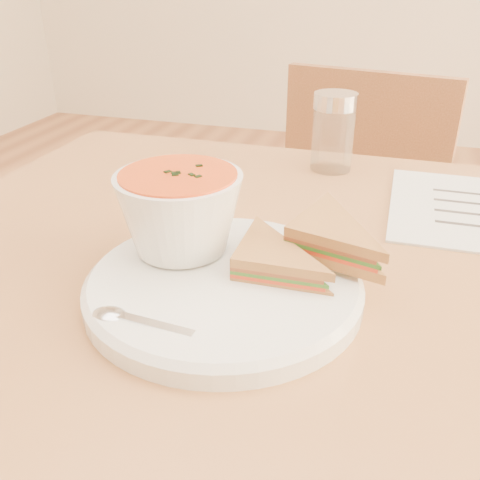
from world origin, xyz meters
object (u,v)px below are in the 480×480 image
(chair_far, at_px, (329,281))
(condiment_shaker, at_px, (333,132))
(plate, at_px, (224,287))
(soup_bowl, at_px, (180,216))

(chair_far, relative_size, condiment_shaker, 7.26)
(plate, height_order, soup_bowl, soup_bowl)
(soup_bowl, bearing_deg, plate, -31.87)
(condiment_shaker, bearing_deg, chair_far, 92.68)
(plate, bearing_deg, soup_bowl, 148.13)
(plate, height_order, condiment_shaker, condiment_shaker)
(chair_far, height_order, soup_bowl, soup_bowl)
(plate, distance_m, soup_bowl, 0.08)
(condiment_shaker, bearing_deg, soup_bowl, -106.43)
(soup_bowl, relative_size, condiment_shaker, 1.08)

